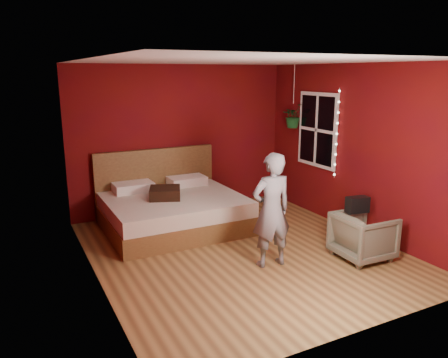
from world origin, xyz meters
TOP-DOWN VIEW (x-y plane):
  - floor at (0.00, 0.00)m, footprint 4.50×4.50m
  - room_walls at (0.00, 0.00)m, footprint 4.04×4.54m
  - window at (1.97, 0.90)m, footprint 0.05×0.97m
  - fairy_lights at (1.94, 0.37)m, footprint 0.04×0.04m
  - bed at (-0.53, 1.39)m, footprint 2.13×1.81m
  - person at (0.10, -0.57)m, footprint 0.57×0.40m
  - armchair at (1.32, -0.96)m, footprint 0.72×0.70m
  - handbag at (1.28, -0.85)m, footprint 0.32×0.19m
  - throw_pillow at (-0.67, 1.29)m, footprint 0.61×0.61m
  - hanging_plant at (1.88, 1.50)m, footprint 0.49×0.46m

SIDE VIEW (x-z plane):
  - floor at x=0.00m, z-range 0.00..0.00m
  - bed at x=-0.53m, z-range -0.28..0.89m
  - armchair at x=1.32m, z-range 0.00..0.63m
  - throw_pillow at x=-0.67m, z-range 0.53..0.70m
  - handbag at x=1.28m, z-range 0.63..0.85m
  - person at x=0.10m, z-range 0.00..1.50m
  - fairy_lights at x=1.94m, z-range 0.77..2.22m
  - window at x=1.97m, z-range 0.87..2.14m
  - room_walls at x=0.00m, z-range 0.37..2.99m
  - hanging_plant at x=1.88m, z-range 1.13..2.26m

